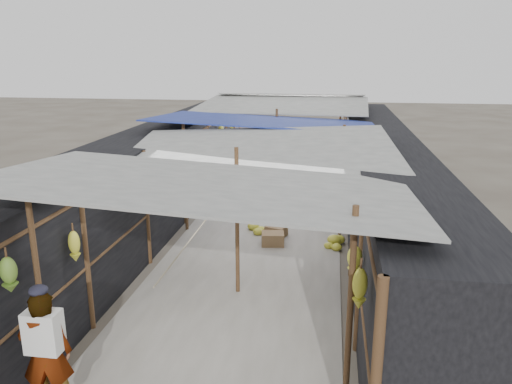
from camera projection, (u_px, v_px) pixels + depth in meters
The scene contains 13 objects.
aisle_slab at pixel (264, 226), 12.16m from camera, with size 3.60×16.00×0.02m, color #9E998E.
stall_left at pixel (156, 177), 12.25m from camera, with size 1.40×15.00×2.30m, color black.
stall_right at pixel (381, 185), 11.47m from camera, with size 1.40×15.00×2.30m, color black.
crate_near at pixel (276, 231), 11.46m from camera, with size 0.44×0.36×0.27m, color #926A4A.
crate_mid at pixel (273, 239), 10.94m from camera, with size 0.49×0.39×0.29m, color #926A4A.
crate_back at pixel (256, 182), 15.78m from camera, with size 0.48×0.39×0.30m, color #926A4A.
black_basin at pixel (306, 180), 16.28m from camera, with size 0.66×0.66×0.20m, color black.
vendor_elderly at pixel (46, 354), 5.68m from camera, with size 0.57×0.37×1.56m, color white.
shopper_blue at pixel (277, 161), 15.22m from camera, with size 0.90×0.70×1.84m, color #2150A5.
vendor_seated at pixel (335, 196), 13.24m from camera, with size 0.55×0.32×0.86m, color #4F4945.
market_canopy at pixel (268, 126), 11.85m from camera, with size 5.62×15.20×2.77m.
hanging_bananas at pixel (273, 160), 11.73m from camera, with size 3.95×13.99×0.81m.
floor_bananas at pixel (286, 205), 13.51m from camera, with size 3.85×5.77×0.29m.
Camera 1 is at (1.52, -4.90, 4.07)m, focal length 35.00 mm.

